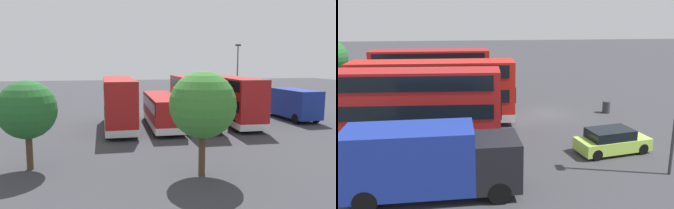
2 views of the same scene
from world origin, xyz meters
TOP-DOWN VIEW (x-y plane):
  - ground_plane at (0.00, 0.00)m, footprint 140.00×140.00m
  - bus_double_decker_near_end at (-5.49, 9.18)m, footprint 2.99×10.28m
  - bus_double_decker_second at (-1.71, 8.48)m, footprint 2.83×11.48m
  - bus_single_deck_third at (1.57, 9.23)m, footprint 2.95×10.41m
  - bus_double_decker_fourth at (5.56, 9.28)m, footprint 2.66×10.36m
  - box_truck_blue at (-12.51, 7.78)m, footprint 2.78×7.59m
  - car_hatchback_silver at (-8.34, -2.11)m, footprint 2.64×4.47m
  - lamp_post_tall at (-11.49, -3.93)m, footprint 0.70×0.30m
  - waste_bin_yellow at (-0.13, -4.87)m, footprint 0.60×0.60m
  - tree_leftmost at (1.89, 22.43)m, footprint 3.55×3.55m
  - tree_midleft at (11.12, 19.65)m, footprint 3.26×3.26m

SIDE VIEW (x-z plane):
  - ground_plane at x=0.00m, z-range 0.00..0.00m
  - waste_bin_yellow at x=-0.13m, z-range 0.00..0.95m
  - car_hatchback_silver at x=-8.34m, z-range -0.02..1.41m
  - bus_single_deck_third at x=1.57m, z-range 0.14..3.09m
  - box_truck_blue at x=-12.51m, z-range 0.11..3.31m
  - bus_double_decker_near_end at x=-5.49m, z-range 0.17..4.72m
  - bus_double_decker_fourth at x=5.56m, z-range 0.17..4.72m
  - bus_double_decker_second at x=-1.71m, z-range 0.17..4.72m
  - tree_midleft at x=11.12m, z-range 0.87..5.91m
  - tree_leftmost at x=1.89m, z-range 0.99..6.57m
  - lamp_post_tall at x=-11.49m, z-range 0.69..9.07m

